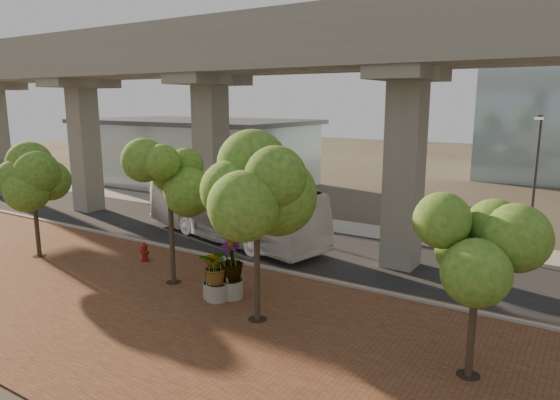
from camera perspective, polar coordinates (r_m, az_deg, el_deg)
The scene contains 18 objects.
ground at distance 26.47m, azimuth -0.38°, elevation -6.49°, with size 160.00×160.00×0.00m, color #332E25.
brick_plaza at distance 20.62m, azimuth -12.78°, elevation -11.98°, with size 70.00×13.00×0.06m, color brown.
asphalt_road at distance 28.09m, azimuth 1.84°, elevation -5.40°, with size 90.00×8.00×0.04m, color black.
curb_strip at distance 24.88m, azimuth -2.89°, elevation -7.49°, with size 70.00×0.25×0.16m, color gray.
far_sidewalk at distance 32.78m, azimuth 6.75°, elevation -3.02°, with size 90.00×3.00×0.06m, color gray.
transit_viaduct at distance 26.93m, azimuth 1.94°, elevation 9.58°, with size 72.00×5.60×12.40m.
station_pavilion at distance 50.40m, azimuth -9.73°, elevation 5.57°, with size 23.00×13.00×6.30m.
transit_bus at distance 29.34m, azimuth -5.67°, elevation -1.06°, with size 3.10×13.22×3.68m, color silver.
fire_hydrant at distance 26.40m, azimuth -15.22°, elevation -5.75°, with size 0.49×0.44×0.98m.
planter_front at distance 20.53m, azimuth -7.23°, elevation -7.78°, with size 2.01×2.01×2.22m.
planter_right at distance 20.66m, azimuth -5.64°, elevation -7.03°, with size 2.39×2.39×2.55m.
planter_left at distance 20.86m, azimuth -7.75°, elevation -7.93°, with size 1.78×1.78×1.96m.
street_tree_far_west at distance 28.42m, azimuth -26.48°, elevation 2.27°, with size 3.51×3.51×5.77m.
street_tree_near_west at distance 22.05m, azimuth -12.54°, elevation 2.38°, with size 3.55×3.55×6.35m.
street_tree_near_east at distance 17.71m, azimuth -2.72°, elevation 0.63°, with size 4.40×4.40×6.77m.
street_tree_far_east at distance 15.18m, azimuth 21.73°, elevation -4.94°, with size 3.54×3.54×5.62m.
streetlamp_west at distance 35.41m, azimuth -8.67°, elevation 5.80°, with size 0.41×1.19×8.20m.
streetlamp_east at distance 27.03m, azimuth 27.10°, elevation 2.05°, with size 0.37×1.07×7.40m.
Camera 1 is at (13.66, -21.19, 8.07)m, focal length 32.00 mm.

